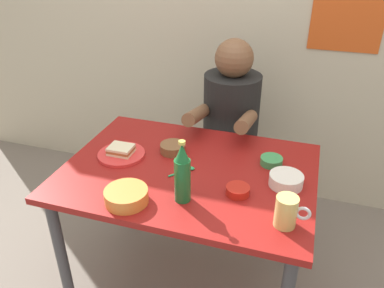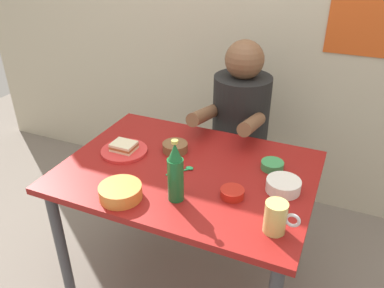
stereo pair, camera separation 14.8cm
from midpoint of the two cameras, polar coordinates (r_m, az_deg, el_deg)
ground_plane at (r=2.20m, az=-2.47°, el=-20.10°), size 6.00×6.00×0.00m
dining_table at (r=1.76m, az=-2.92°, el=-6.31°), size 1.10×0.80×0.74m
stool at (r=2.42m, az=3.60°, el=-3.97°), size 0.34×0.34×0.45m
person_seated at (r=2.21m, az=3.86°, el=4.96°), size 0.33×0.56×0.72m
plate_orange at (r=1.85m, az=-12.66°, el=-1.55°), size 0.22×0.22×0.01m
sandwich at (r=1.84m, az=-12.74°, el=-0.88°), size 0.11×0.09×0.04m
beer_mug at (r=1.40m, az=10.86°, el=-9.87°), size 0.13×0.08×0.12m
beer_bottle at (r=1.47m, az=-4.33°, el=-4.54°), size 0.06×0.06×0.26m
condiment_bowl_brown at (r=1.83m, az=-5.17°, el=-0.59°), size 0.12×0.12×0.04m
rice_bowl_white at (r=1.62m, az=11.20°, el=-5.26°), size 0.14×0.14×0.05m
soup_bowl_orange at (r=1.54m, az=-12.45°, el=-7.51°), size 0.17×0.17×0.05m
dip_bowl_green at (r=1.75m, az=9.30°, el=-2.50°), size 0.10×0.10×0.03m
sambal_bowl_red at (r=1.55m, az=4.07°, el=-6.87°), size 0.10×0.10×0.03m
spoon at (r=1.69m, az=-3.40°, el=-3.96°), size 0.09×0.10×0.01m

